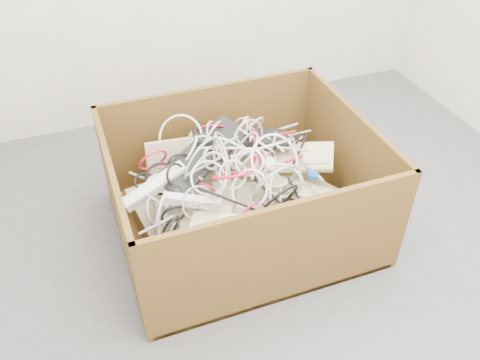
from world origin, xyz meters
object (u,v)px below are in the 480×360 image
object	(u,v)px
power_strip_left	(155,186)
power_strip_right	(192,201)
cardboard_box	(238,208)
vga_plug	(312,175)

from	to	relation	value
power_strip_left	power_strip_right	bearing A→B (deg)	-62.33
cardboard_box	power_strip_right	bearing A→B (deg)	-156.98
cardboard_box	power_strip_right	distance (m)	0.35
power_strip_left	vga_plug	size ratio (longest dim) A/B	7.10
power_strip_left	vga_plug	world-z (taller)	power_strip_left
power_strip_left	vga_plug	xyz separation A→B (m)	(0.72, -0.14, -0.03)
vga_plug	cardboard_box	bearing A→B (deg)	178.09
cardboard_box	vga_plug	xyz separation A→B (m)	(0.33, -0.10, 0.19)
cardboard_box	power_strip_right	world-z (taller)	cardboard_box
power_strip_right	cardboard_box	bearing A→B (deg)	42.26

